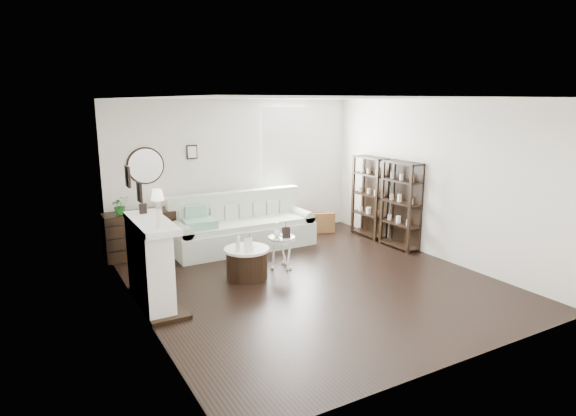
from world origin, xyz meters
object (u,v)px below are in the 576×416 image
dresser (140,234)px  pedestal_table (282,239)px  sofa (242,230)px  drum_table (247,263)px

dresser → pedestal_table: size_ratio=2.25×
sofa → pedestal_table: size_ratio=4.93×
sofa → drum_table: (-0.59, -1.50, -0.09)m
dresser → drum_table: dresser is taller
sofa → dresser: bearing=167.6°
dresser → pedestal_table: dresser is taller
pedestal_table → drum_table: bearing=-168.2°
drum_table → pedestal_table: size_ratio=1.30×
dresser → drum_table: bearing=-58.1°
drum_table → sofa: bearing=68.5°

